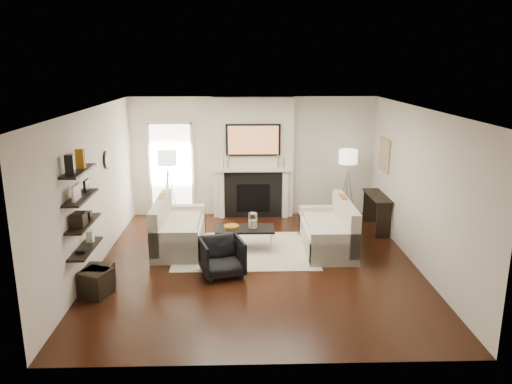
{
  "coord_description": "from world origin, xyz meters",
  "views": [
    {
      "loc": [
        -0.25,
        -8.13,
        3.42
      ],
      "look_at": [
        0.0,
        0.6,
        1.15
      ],
      "focal_mm": 35.0,
      "sensor_mm": 36.0,
      "label": 1
    }
  ],
  "objects_px": {
    "ottoman_near": "(99,278)",
    "coffee_table": "(245,229)",
    "loveseat_left_base": "(180,237)",
    "lamp_right_shade": "(348,157)",
    "loveseat_right_base": "(327,238)",
    "armchair": "(222,255)",
    "lamp_left_shade": "(167,158)"
  },
  "relations": [
    {
      "from": "coffee_table",
      "to": "lamp_right_shade",
      "type": "height_order",
      "value": "lamp_right_shade"
    },
    {
      "from": "coffee_table",
      "to": "lamp_right_shade",
      "type": "distance_m",
      "value": 3.01
    },
    {
      "from": "lamp_left_shade",
      "to": "ottoman_near",
      "type": "xyz_separation_m",
      "value": [
        -0.62,
        -3.37,
        -1.25
      ]
    },
    {
      "from": "armchair",
      "to": "ottoman_near",
      "type": "bearing_deg",
      "value": -179.95
    },
    {
      "from": "lamp_left_shade",
      "to": "armchair",
      "type": "bearing_deg",
      "value": -65.97
    },
    {
      "from": "lamp_right_shade",
      "to": "loveseat_left_base",
      "type": "bearing_deg",
      "value": -156.15
    },
    {
      "from": "loveseat_left_base",
      "to": "coffee_table",
      "type": "xyz_separation_m",
      "value": [
        1.24,
        -0.14,
        0.19
      ]
    },
    {
      "from": "coffee_table",
      "to": "ottoman_near",
      "type": "distance_m",
      "value": 2.85
    },
    {
      "from": "loveseat_right_base",
      "to": "ottoman_near",
      "type": "distance_m",
      "value": 4.17
    },
    {
      "from": "armchair",
      "to": "lamp_left_shade",
      "type": "distance_m",
      "value": 3.29
    },
    {
      "from": "lamp_right_shade",
      "to": "ottoman_near",
      "type": "bearing_deg",
      "value": -143.04
    },
    {
      "from": "lamp_left_shade",
      "to": "lamp_right_shade",
      "type": "height_order",
      "value": "same"
    },
    {
      "from": "loveseat_right_base",
      "to": "lamp_right_shade",
      "type": "height_order",
      "value": "lamp_right_shade"
    },
    {
      "from": "coffee_table",
      "to": "lamp_right_shade",
      "type": "relative_size",
      "value": 2.75
    },
    {
      "from": "lamp_right_shade",
      "to": "loveseat_right_base",
      "type": "bearing_deg",
      "value": -112.54
    },
    {
      "from": "armchair",
      "to": "lamp_left_shade",
      "type": "height_order",
      "value": "lamp_left_shade"
    },
    {
      "from": "coffee_table",
      "to": "lamp_left_shade",
      "type": "bearing_deg",
      "value": 134.84
    },
    {
      "from": "loveseat_left_base",
      "to": "armchair",
      "type": "relative_size",
      "value": 2.62
    },
    {
      "from": "loveseat_right_base",
      "to": "lamp_left_shade",
      "type": "distance_m",
      "value": 3.81
    },
    {
      "from": "loveseat_left_base",
      "to": "coffee_table",
      "type": "height_order",
      "value": "same"
    },
    {
      "from": "ottoman_near",
      "to": "coffee_table",
      "type": "bearing_deg",
      "value": 37.12
    },
    {
      "from": "loveseat_left_base",
      "to": "loveseat_right_base",
      "type": "height_order",
      "value": "same"
    },
    {
      "from": "loveseat_right_base",
      "to": "armchair",
      "type": "distance_m",
      "value": 2.25
    },
    {
      "from": "loveseat_left_base",
      "to": "loveseat_right_base",
      "type": "distance_m",
      "value": 2.79
    },
    {
      "from": "loveseat_right_base",
      "to": "lamp_left_shade",
      "type": "xyz_separation_m",
      "value": [
        -3.19,
        1.68,
        1.24
      ]
    },
    {
      "from": "loveseat_right_base",
      "to": "armchair",
      "type": "bearing_deg",
      "value": -149.18
    },
    {
      "from": "lamp_right_shade",
      "to": "ottoman_near",
      "type": "xyz_separation_m",
      "value": [
        -4.52,
        -3.4,
        -1.25
      ]
    },
    {
      "from": "coffee_table",
      "to": "lamp_left_shade",
      "type": "relative_size",
      "value": 2.75
    },
    {
      "from": "armchair",
      "to": "loveseat_right_base",
      "type": "bearing_deg",
      "value": 14.84
    },
    {
      "from": "coffee_table",
      "to": "ottoman_near",
      "type": "height_order",
      "value": "coffee_table"
    },
    {
      "from": "loveseat_left_base",
      "to": "lamp_right_shade",
      "type": "distance_m",
      "value": 4.02
    },
    {
      "from": "loveseat_left_base",
      "to": "loveseat_right_base",
      "type": "relative_size",
      "value": 1.0
    }
  ]
}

